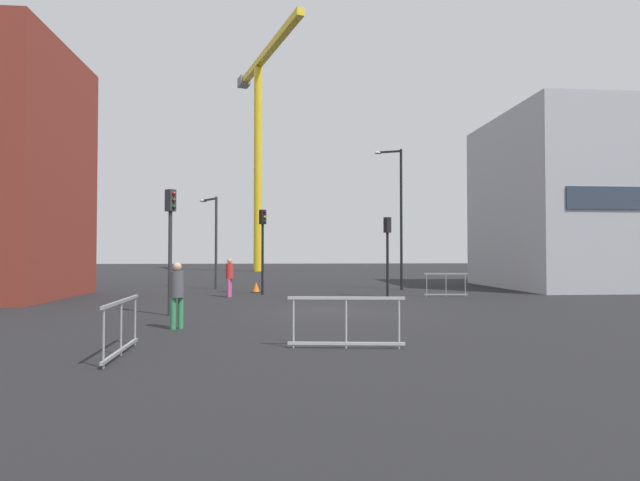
% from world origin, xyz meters
% --- Properties ---
extents(ground, '(160.00, 160.00, 0.00)m').
position_xyz_m(ground, '(0.00, 0.00, 0.00)').
color(ground, black).
extents(office_block, '(12.63, 10.00, 9.91)m').
position_xyz_m(office_block, '(17.24, 10.63, 4.95)').
color(office_block, '#A8AAB2').
rests_on(office_block, ground).
extents(construction_crane, '(7.21, 19.86, 23.48)m').
position_xyz_m(construction_crane, '(-3.65, 38.07, 15.91)').
color(construction_crane, yellow).
rests_on(construction_crane, ground).
extents(streetlamp_tall, '(1.46, 0.69, 7.67)m').
position_xyz_m(streetlamp_tall, '(4.78, 9.77, 4.45)').
color(streetlamp_tall, black).
rests_on(streetlamp_tall, ground).
extents(streetlamp_short, '(1.14, 1.28, 5.12)m').
position_xyz_m(streetlamp_short, '(-5.32, 11.22, 3.13)').
color(streetlamp_short, '#2D2D30').
rests_on(streetlamp_short, ground).
extents(traffic_light_island, '(0.37, 0.36, 4.03)m').
position_xyz_m(traffic_light_island, '(-5.25, -0.81, 2.71)').
color(traffic_light_island, '#2D2D30').
rests_on(traffic_light_island, ground).
extents(traffic_light_near, '(0.36, 0.38, 4.08)m').
position_xyz_m(traffic_light_near, '(-2.51, 7.19, 2.74)').
color(traffic_light_near, black).
rests_on(traffic_light_near, ground).
extents(traffic_light_far, '(0.33, 0.39, 3.63)m').
position_xyz_m(traffic_light_far, '(3.18, 5.35, 2.46)').
color(traffic_light_far, black).
rests_on(traffic_light_far, ground).
extents(pedestrian_walking, '(0.34, 0.34, 1.75)m').
position_xyz_m(pedestrian_walking, '(-3.97, 5.95, 1.02)').
color(pedestrian_walking, '#D14C8C').
rests_on(pedestrian_walking, ground).
extents(pedestrian_waiting, '(0.34, 0.34, 1.75)m').
position_xyz_m(pedestrian_waiting, '(-4.47, -3.77, 1.02)').
color(pedestrian_waiting, '#2D844C').
rests_on(pedestrian_waiting, ground).
extents(safety_barrier_right_run, '(0.14, 2.50, 1.08)m').
position_xyz_m(safety_barrier_right_run, '(-4.89, -7.18, 0.56)').
color(safety_barrier_right_run, gray).
rests_on(safety_barrier_right_run, ground).
extents(safety_barrier_rear, '(2.45, 0.35, 1.08)m').
position_xyz_m(safety_barrier_rear, '(-0.42, -6.83, 0.56)').
color(safety_barrier_rear, '#B2B5BA').
rests_on(safety_barrier_rear, ground).
extents(safety_barrier_mid_span, '(1.98, 0.18, 1.08)m').
position_xyz_m(safety_barrier_mid_span, '(5.88, 5.26, 0.56)').
color(safety_barrier_mid_span, gray).
rests_on(safety_barrier_mid_span, ground).
extents(traffic_cone_on_verge, '(0.52, 0.52, 0.53)m').
position_xyz_m(traffic_cone_on_verge, '(-2.88, 8.69, 0.24)').
color(traffic_cone_on_verge, black).
rests_on(traffic_cone_on_verge, ground).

